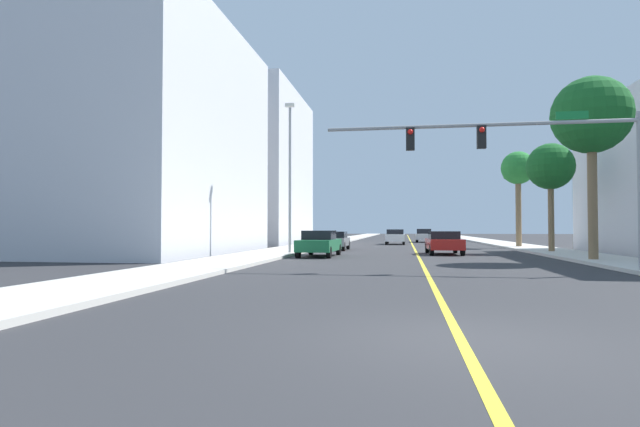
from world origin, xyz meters
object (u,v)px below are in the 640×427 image
object	(u,v)px
street_lamp	(290,170)
car_white	(395,237)
palm_near	(591,117)
palm_mid	(550,168)
car_silver	(424,235)
car_red	(444,242)
car_green	(319,243)
car_gray	(335,240)
traffic_signal_mast	(529,151)
palm_far	(518,170)

from	to	relation	value
street_lamp	car_white	size ratio (longest dim) A/B	1.96
street_lamp	palm_near	xyz separation A→B (m)	(15.34, -4.10, 1.75)
palm_mid	car_silver	distance (m)	25.78
car_red	car_green	xyz separation A→B (m)	(-7.08, -3.51, 0.02)
car_red	car_gray	size ratio (longest dim) A/B	1.03
street_lamp	car_white	xyz separation A→B (m)	(5.85, 20.79, -4.27)
palm_near	palm_mid	xyz separation A→B (m)	(0.48, 8.49, -1.38)
traffic_signal_mast	car_green	distance (m)	13.22
traffic_signal_mast	car_green	world-z (taller)	traffic_signal_mast
car_red	palm_near	bearing A→B (deg)	-47.61
palm_near	palm_mid	world-z (taller)	palm_near
car_white	palm_near	bearing A→B (deg)	-68.91
traffic_signal_mast	street_lamp	bearing A→B (deg)	138.03
street_lamp	car_silver	distance (m)	30.45
car_red	traffic_signal_mast	bearing A→B (deg)	-82.58
traffic_signal_mast	palm_far	bearing A→B (deg)	78.92
palm_far	car_green	size ratio (longest dim) A/B	1.65
palm_far	car_green	xyz separation A→B (m)	(-13.68, -14.17, -5.46)
palm_near	palm_far	xyz separation A→B (m)	(0.34, 16.98, -0.57)
traffic_signal_mast	palm_far	xyz separation A→B (m)	(4.49, 22.95, 1.84)
car_green	traffic_signal_mast	bearing A→B (deg)	137.35
street_lamp	car_red	bearing A→B (deg)	13.78
traffic_signal_mast	palm_mid	xyz separation A→B (m)	(4.63, 14.46, 1.03)
car_white	car_silver	distance (m)	8.57
palm_mid	palm_far	size ratio (longest dim) A/B	0.90
palm_mid	car_green	distance (m)	15.65
street_lamp	car_silver	xyz separation A→B (m)	(8.93, 28.80, -4.26)
palm_near	car_silver	size ratio (longest dim) A/B	1.88
car_gray	car_silver	bearing A→B (deg)	-108.25
street_lamp	car_silver	bearing A→B (deg)	72.78
palm_near	palm_far	bearing A→B (deg)	88.84
car_white	street_lamp	bearing A→B (deg)	-105.49
palm_near	car_gray	xyz separation A→B (m)	(-13.59, 11.08, -6.06)
car_gray	car_white	bearing A→B (deg)	-106.57
car_red	car_green	size ratio (longest dim) A/B	0.92
palm_far	car_silver	bearing A→B (deg)	113.00
traffic_signal_mast	car_white	distance (m)	31.52
traffic_signal_mast	palm_mid	world-z (taller)	palm_mid
palm_far	car_gray	bearing A→B (deg)	-157.05
street_lamp	car_silver	world-z (taller)	street_lamp
car_red	car_gray	world-z (taller)	car_red
car_white	palm_far	bearing A→B (deg)	-38.59
palm_mid	palm_far	xyz separation A→B (m)	(-0.14, 8.49, 0.80)
car_green	car_gray	xyz separation A→B (m)	(-0.25, 8.27, -0.03)
car_silver	palm_far	bearing A→B (deg)	-64.32
street_lamp	palm_near	bearing A→B (deg)	-14.95
car_red	car_green	distance (m)	7.91
car_red	palm_far	bearing A→B (deg)	55.91
traffic_signal_mast	palm_mid	distance (m)	15.22
palm_far	car_green	distance (m)	20.44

